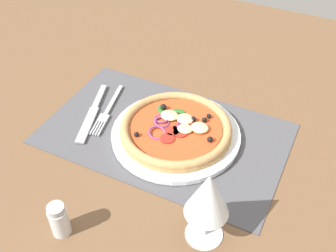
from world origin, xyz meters
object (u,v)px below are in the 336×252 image
Objects in this scene: pizza at (176,128)px; knife at (92,113)px; pepper_shaker at (59,220)px; plate at (176,134)px; fork at (107,112)px; wine_glass at (208,196)px.

pizza is 20.23cm from knife.
plate is at bearing -104.03° from pepper_shaker.
plate is at bearing 77.52° from fork.
pizza is 25.47cm from wine_glass.
plate reaches higher than fork.
wine_glass is (-34.45, 17.70, 9.60)cm from knife.
pizza is (-0.01, -0.05, 1.67)cm from plate.
pepper_shaker is at bearing 75.97° from plate.
wine_glass is (-14.42, 19.53, 9.27)cm from plate.
pizza is at bearing 77.28° from knife.
knife is 2.91× the size of pepper_shaker.
wine_glass reaches higher than pepper_shaker.
plate is 4.06× the size of pepper_shaker.
pizza is 3.49× the size of pepper_shaker.
knife is at bearing 5.23° from plate.
pizza is at bearing 77.67° from fork.
pizza reaches higher than plate.
fork is 0.92× the size of knife.
plate is 30.58cm from pepper_shaker.
pizza is at bearing -53.64° from wine_glass.
plate is 25.99cm from wine_glass.
knife is at bearing -68.67° from fork.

